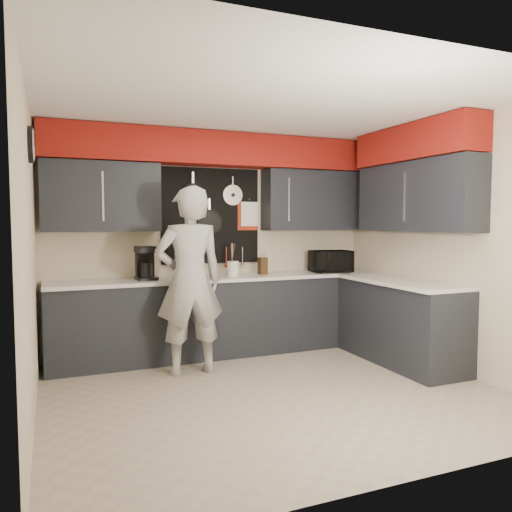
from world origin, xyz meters
name	(u,v)px	position (x,y,z in m)	size (l,w,h in m)	color
ground	(273,392)	(0.00, 0.00, 0.00)	(4.00, 4.00, 0.00)	tan
back_wall_assembly	(219,183)	(0.01, 1.60, 2.01)	(4.00, 0.36, 2.60)	beige
right_wall_assembly	(420,186)	(1.85, 0.26, 1.94)	(0.36, 3.50, 2.60)	beige
left_wall_assembly	(30,252)	(-1.99, 0.02, 1.33)	(0.05, 3.50, 2.60)	beige
base_cabinets	(272,317)	(0.49, 1.13, 0.46)	(3.95, 2.20, 0.92)	black
microwave	(331,261)	(1.41, 1.37, 1.06)	(0.49, 0.33, 0.27)	black
knife_block	(263,266)	(0.51, 1.45, 1.02)	(0.09, 0.09, 0.21)	#31200F
utensil_crock	(233,269)	(0.12, 1.41, 1.01)	(0.14, 0.14, 0.18)	white
coffee_maker	(146,262)	(-0.89, 1.44, 1.11)	(0.23, 0.27, 0.37)	black
person	(190,281)	(-0.55, 0.85, 0.96)	(0.70, 0.46, 1.91)	#9D9D9B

